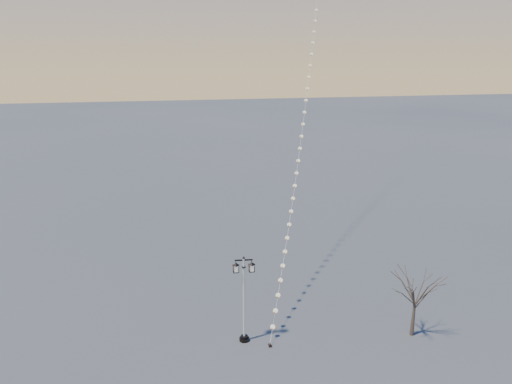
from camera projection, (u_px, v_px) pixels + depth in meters
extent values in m
plane|color=#414342|center=(293.00, 349.00, 27.87)|extent=(300.00, 300.00, 0.00)
cylinder|color=black|center=(244.00, 339.00, 28.64)|extent=(0.60, 0.60, 0.17)
cylinder|color=black|center=(244.00, 337.00, 28.60)|extent=(0.43, 0.43, 0.15)
cylinder|color=beige|center=(244.00, 298.00, 27.88)|extent=(0.14, 0.14, 5.00)
cylinder|color=black|center=(244.00, 267.00, 27.35)|extent=(0.21, 0.21, 0.06)
cube|color=black|center=(244.00, 260.00, 27.23)|extent=(1.01, 0.16, 0.06)
sphere|color=black|center=(244.00, 258.00, 27.19)|extent=(0.15, 0.15, 0.15)
pyramid|color=black|center=(236.00, 263.00, 27.23)|extent=(0.47, 0.47, 0.15)
cube|color=beige|center=(236.00, 268.00, 27.32)|extent=(0.28, 0.28, 0.36)
cube|color=black|center=(236.00, 272.00, 27.38)|extent=(0.32, 0.32, 0.04)
pyramid|color=black|center=(252.00, 262.00, 27.32)|extent=(0.47, 0.47, 0.15)
cube|color=beige|center=(252.00, 268.00, 27.41)|extent=(0.28, 0.28, 0.36)
cube|color=black|center=(252.00, 271.00, 27.47)|extent=(0.32, 0.32, 0.04)
cone|color=#423527|center=(413.00, 318.00, 28.94)|extent=(0.26, 0.26, 2.21)
cylinder|color=black|center=(270.00, 345.00, 28.03)|extent=(0.19, 0.19, 0.19)
cylinder|color=black|center=(270.00, 345.00, 28.02)|extent=(0.03, 0.03, 0.24)
cone|color=orange|center=(306.00, 71.00, 40.16)|extent=(0.08, 0.08, 0.27)
cylinder|color=white|center=(270.00, 338.00, 27.90)|extent=(0.02, 0.02, 0.77)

